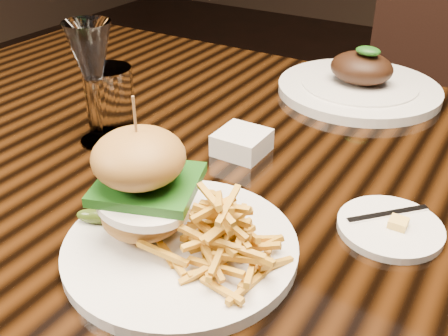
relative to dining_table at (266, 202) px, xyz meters
The scene contains 8 objects.
dining_table is the anchor object (origin of this frame).
burger_plate 0.28m from the dining_table, 87.57° to the right, with size 0.27×0.27×0.19m.
side_saucer 0.24m from the dining_table, 20.41° to the right, with size 0.13×0.13×0.02m.
ramekin 0.10m from the dining_table, behind, with size 0.07×0.07×0.03m, color silver.
wine_glass 0.35m from the dining_table, 161.98° to the right, with size 0.07×0.07×0.19m.
water_tumbler 0.31m from the dining_table, behind, with size 0.08×0.08×0.11m, color white.
far_dish 0.34m from the dining_table, 84.83° to the left, with size 0.31×0.31×0.10m.
chair_far 0.91m from the dining_table, 84.18° to the left, with size 0.47×0.48×0.95m.
Camera 1 is at (0.30, -0.63, 1.15)m, focal length 42.00 mm.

